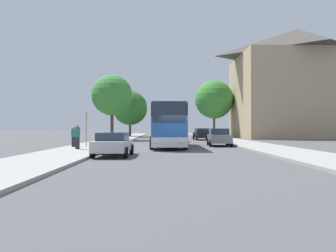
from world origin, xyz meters
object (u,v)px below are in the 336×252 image
at_px(bus_rear, 166,127).
at_px(bus_stop_sign, 86,125).
at_px(parked_car_left_curb, 113,144).
at_px(parked_car_right_near, 219,137).
at_px(bus_front, 168,125).
at_px(parked_car_right_far, 202,134).
at_px(bus_middle, 165,126).
at_px(tree_left_near, 130,108).
at_px(tree_left_far, 112,95).
at_px(pedestrian_waiting_near, 74,136).
at_px(tree_right_near, 214,99).
at_px(pedestrian_waiting_far, 77,136).

xyz_separation_m(bus_rear, bus_stop_sign, (-6.60, -30.45, 0.09)).
bearing_deg(parked_car_left_curb, parked_car_right_near, 54.21).
xyz_separation_m(bus_front, bus_rear, (0.07, 28.76, -0.10)).
distance_m(parked_car_right_far, bus_stop_sign, 20.86).
bearing_deg(bus_middle, bus_front, -89.28).
bearing_deg(tree_left_near, parked_car_right_near, -69.23).
bearing_deg(tree_left_far, parked_car_right_far, 3.67).
xyz_separation_m(bus_middle, tree_left_near, (-6.04, 15.79, 3.27)).
bearing_deg(parked_car_right_near, bus_middle, -66.21).
distance_m(parked_car_left_curb, pedestrian_waiting_near, 7.91).
distance_m(bus_front, tree_right_near, 30.17).
xyz_separation_m(bus_rear, tree_left_near, (-6.35, 1.51, 3.35)).
relative_size(bus_front, bus_stop_sign, 3.82).
distance_m(bus_rear, tree_left_far, 15.97).
bearing_deg(tree_right_near, parked_car_right_far, -106.02).
bearing_deg(tree_right_near, parked_car_right_near, -97.97).
bearing_deg(tree_left_far, bus_front, -64.78).
height_order(bus_front, tree_left_far, tree_left_far).
distance_m(bus_middle, tree_left_near, 17.22).
xyz_separation_m(parked_car_left_curb, parked_car_right_near, (7.91, 10.36, 0.08)).
bearing_deg(bus_middle, bus_stop_sign, -111.49).
relative_size(bus_middle, parked_car_right_far, 2.61).
relative_size(bus_middle, pedestrian_waiting_far, 6.86).
relative_size(bus_rear, pedestrian_waiting_near, 7.42).
distance_m(bus_rear, bus_stop_sign, 31.16).
relative_size(parked_car_right_near, pedestrian_waiting_far, 2.42).
relative_size(parked_car_left_curb, pedestrian_waiting_far, 2.37).
bearing_deg(parked_car_right_far, parked_car_left_curb, 69.22).
height_order(bus_middle, tree_left_far, tree_left_far).
xyz_separation_m(pedestrian_waiting_far, tree_right_near, (14.80, 33.35, 5.45)).
bearing_deg(pedestrian_waiting_near, bus_rear, 74.74).
xyz_separation_m(bus_stop_sign, pedestrian_waiting_near, (-0.92, -0.33, -0.89)).
bearing_deg(pedestrian_waiting_far, parked_car_right_near, -164.80).
distance_m(parked_car_left_curb, pedestrian_waiting_far, 5.09).
xyz_separation_m(parked_car_right_far, tree_right_near, (3.66, 12.75, 5.70)).
distance_m(bus_stop_sign, tree_left_far, 17.27).
distance_m(bus_middle, bus_rear, 14.29).
relative_size(pedestrian_waiting_near, pedestrian_waiting_far, 0.92).
xyz_separation_m(bus_middle, tree_left_far, (-6.87, 0.62, 4.04)).
xyz_separation_m(parked_car_right_near, bus_stop_sign, (-11.12, -3.29, 1.05)).
distance_m(bus_rear, pedestrian_waiting_far, 34.13).
bearing_deg(pedestrian_waiting_far, bus_middle, -122.53).
relative_size(tree_left_near, tree_left_far, 0.95).
distance_m(bus_stop_sign, tree_left_near, 32.12).
bearing_deg(tree_left_far, pedestrian_waiting_far, -88.04).
xyz_separation_m(bus_rear, parked_car_right_near, (4.53, -27.17, -0.95)).
xyz_separation_m(bus_stop_sign, pedestrian_waiting_far, (0.10, -3.05, -0.81)).
height_order(parked_car_left_curb, tree_right_near, tree_right_near).
xyz_separation_m(parked_car_left_curb, pedestrian_waiting_near, (-4.13, 6.74, 0.24)).
xyz_separation_m(parked_car_right_near, pedestrian_waiting_far, (-11.02, -6.33, 0.24)).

